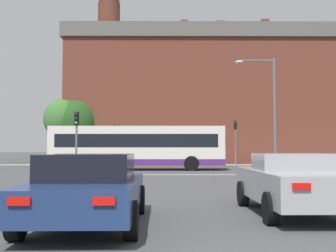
% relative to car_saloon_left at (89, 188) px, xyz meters
% --- Properties ---
extents(stop_line_strip, '(8.83, 0.30, 0.01)m').
position_rel_car_saloon_left_xyz_m(stop_line_strip, '(2.23, 15.99, -0.70)').
color(stop_line_strip, silver).
rests_on(stop_line_strip, ground_plane).
extents(far_pavement, '(69.81, 2.50, 0.01)m').
position_rel_car_saloon_left_xyz_m(far_pavement, '(2.23, 31.24, -0.70)').
color(far_pavement, '#A09B91').
rests_on(far_pavement, ground_plane).
extents(brick_civic_building, '(30.47, 14.29, 21.25)m').
position_rel_car_saloon_left_xyz_m(brick_civic_building, '(5.93, 40.78, 6.64)').
color(brick_civic_building, brown).
rests_on(brick_civic_building, ground_plane).
extents(car_saloon_left, '(2.09, 4.60, 1.36)m').
position_rel_car_saloon_left_xyz_m(car_saloon_left, '(0.00, 0.00, 0.00)').
color(car_saloon_left, navy).
rests_on(car_saloon_left, ground_plane).
extents(car_roadster_right, '(2.06, 4.47, 1.36)m').
position_rel_car_saloon_left_xyz_m(car_roadster_right, '(4.40, 1.37, -0.01)').
color(car_roadster_right, '#9E9EA3').
rests_on(car_roadster_right, ground_plane).
extents(bus_crossing_lead, '(12.06, 2.68, 3.05)m').
position_rel_car_saloon_left_xyz_m(bus_crossing_lead, '(-0.47, 21.48, 0.93)').
color(bus_crossing_lead, silver).
rests_on(bus_crossing_lead, ground_plane).
extents(traffic_light_near_left, '(0.26, 0.31, 3.66)m').
position_rel_car_saloon_left_xyz_m(traffic_light_near_left, '(-3.73, 16.48, 1.78)').
color(traffic_light_near_left, slate).
rests_on(traffic_light_near_left, ground_plane).
extents(traffic_light_far_right, '(0.26, 0.31, 4.14)m').
position_rel_car_saloon_left_xyz_m(traffic_light_far_right, '(8.03, 30.91, 2.08)').
color(traffic_light_far_right, slate).
rests_on(traffic_light_far_right, ground_plane).
extents(traffic_light_far_left, '(0.26, 0.31, 3.70)m').
position_rel_car_saloon_left_xyz_m(traffic_light_far_left, '(-3.20, 30.52, 1.80)').
color(traffic_light_far_left, slate).
rests_on(traffic_light_far_left, ground_plane).
extents(street_lamp_junction, '(2.37, 0.36, 6.80)m').
position_rel_car_saloon_left_xyz_m(street_lamp_junction, '(7.43, 16.18, 3.51)').
color(street_lamp_junction, slate).
rests_on(street_lamp_junction, ground_plane).
extents(pedestrian_waiting, '(0.44, 0.43, 1.77)m').
position_rel_car_saloon_left_xyz_m(pedestrian_waiting, '(-5.27, 30.57, 0.34)').
color(pedestrian_waiting, black).
rests_on(pedestrian_waiting, ground_plane).
extents(tree_by_building, '(4.00, 4.00, 6.62)m').
position_rel_car_saloon_left_xyz_m(tree_by_building, '(-7.41, 34.94, 3.80)').
color(tree_by_building, '#4C3823').
rests_on(tree_by_building, ground_plane).
extents(tree_kerbside, '(3.91, 3.91, 6.62)m').
position_rel_car_saloon_left_xyz_m(tree_kerbside, '(-8.96, 34.65, 3.84)').
color(tree_kerbside, '#4C3823').
rests_on(tree_kerbside, ground_plane).
extents(tree_distant, '(4.76, 4.76, 6.63)m').
position_rel_car_saloon_left_xyz_m(tree_distant, '(-7.74, 34.96, 3.42)').
color(tree_distant, '#4C3823').
rests_on(tree_distant, ground_plane).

